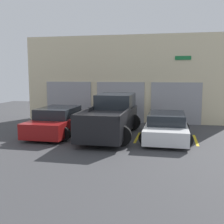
% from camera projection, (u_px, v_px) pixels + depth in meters
% --- Properties ---
extents(ground_plane, '(28.00, 28.00, 0.00)m').
position_uv_depth(ground_plane, '(114.00, 132.00, 14.32)').
color(ground_plane, '#3D3D3F').
extents(shophouse_building, '(12.46, 0.68, 5.25)m').
position_uv_depth(shophouse_building, '(124.00, 80.00, 17.16)').
color(shophouse_building, beige).
rests_on(shophouse_building, ground).
extents(pickup_truck, '(2.55, 5.42, 1.92)m').
position_uv_depth(pickup_truck, '(111.00, 117.00, 13.52)').
color(pickup_truck, black).
rests_on(pickup_truck, ground).
extents(sedan_white, '(2.21, 4.25, 1.18)m').
position_uv_depth(sedan_white, '(166.00, 127.00, 12.76)').
color(sedan_white, white).
rests_on(sedan_white, ground).
extents(sedan_side, '(2.26, 4.32, 1.31)m').
position_uv_depth(sedan_side, '(58.00, 121.00, 13.81)').
color(sedan_side, maroon).
rests_on(sedan_side, ground).
extents(parking_stripe_far_left, '(0.12, 2.20, 0.01)m').
position_uv_depth(parking_stripe_far_left, '(34.00, 133.00, 14.13)').
color(parking_stripe_far_left, gold).
rests_on(parking_stripe_far_left, ground).
extents(parking_stripe_left, '(0.12, 2.20, 0.01)m').
position_uv_depth(parking_stripe_left, '(83.00, 135.00, 13.60)').
color(parking_stripe_left, gold).
rests_on(parking_stripe_left, ground).
extents(parking_stripe_centre, '(0.12, 2.20, 0.01)m').
position_uv_depth(parking_stripe_centre, '(137.00, 137.00, 13.07)').
color(parking_stripe_centre, gold).
rests_on(parking_stripe_centre, ground).
extents(parking_stripe_right, '(0.12, 2.20, 0.01)m').
position_uv_depth(parking_stripe_right, '(196.00, 140.00, 12.55)').
color(parking_stripe_right, gold).
rests_on(parking_stripe_right, ground).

